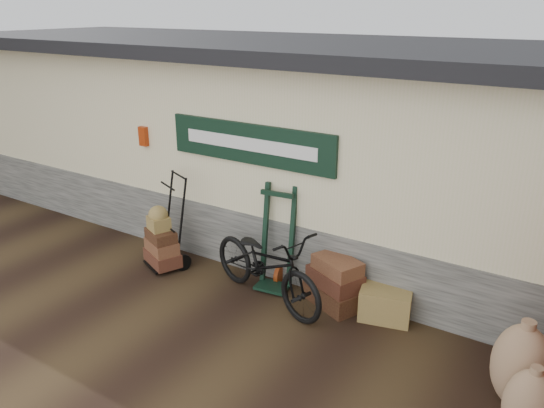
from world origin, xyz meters
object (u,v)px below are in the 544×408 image
Objects in this scene: bicycle at (266,260)px; suitcase_stack at (335,281)px; porter_trolley at (170,221)px; wicker_hamper at (385,304)px; green_barrow at (277,238)px.

suitcase_stack is at bearing -46.83° from bicycle.
wicker_hamper is (3.27, 0.31, -0.52)m from porter_trolley.
porter_trolley is 0.70× the size of bicycle.
suitcase_stack is (2.57, 0.29, -0.38)m from porter_trolley.
bicycle is at bearing -153.41° from suitcase_stack.
suitcase_stack reaches higher than wicker_hamper.
wicker_hamper is 0.30× the size of bicycle.
bicycle is at bearing -83.98° from green_barrow.
green_barrow is at bearing 33.49° from porter_trolley.
green_barrow is 0.71× the size of bicycle.
wicker_hamper is (1.59, 0.01, -0.52)m from green_barrow.
porter_trolley reaches higher than bicycle.
porter_trolley reaches higher than suitcase_stack.
porter_trolley is at bearing -176.75° from green_barrow.
suitcase_stack is 0.71m from wicker_hamper.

